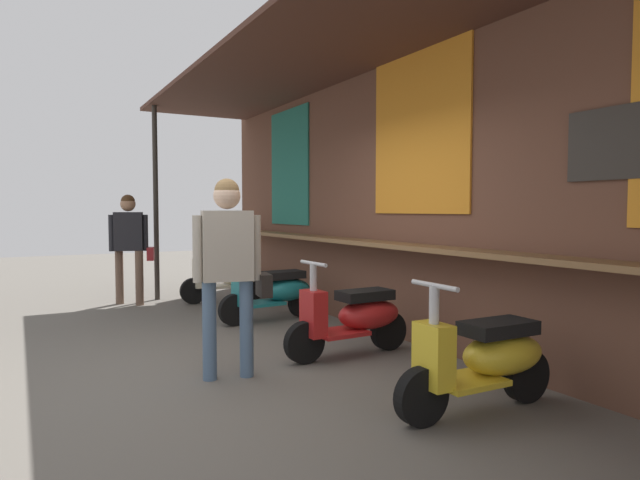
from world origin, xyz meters
The scene contains 8 objects.
ground_plane centered at (0.00, 0.00, 0.00)m, with size 29.14×29.14×0.00m, color #605B54.
market_stall_facade centered at (0.01, 1.89, 1.84)m, with size 10.41×2.14×3.35m.
scooter_cream centered at (-3.65, 1.08, 0.39)m, with size 0.46×1.40×0.97m.
scooter_teal centered at (-1.89, 1.08, 0.39)m, with size 0.49×1.40×0.97m.
scooter_red centered at (0.06, 1.08, 0.39)m, with size 0.46×1.40×0.97m.
scooter_yellow centered at (1.80, 1.08, 0.39)m, with size 0.46×1.40×0.97m.
shopper_with_handbag centered at (0.16, -0.27, 1.06)m, with size 0.31×0.68×1.73m.
shopper_browsing centered at (-4.10, -0.36, 1.03)m, with size 0.40×0.67×1.69m.
Camera 1 is at (4.62, -1.85, 1.46)m, focal length 30.66 mm.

